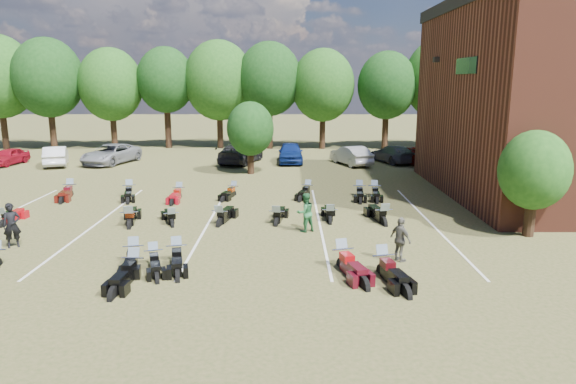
{
  "coord_description": "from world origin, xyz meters",
  "views": [
    {
      "loc": [
        0.62,
        -19.33,
        6.26
      ],
      "look_at": [
        0.58,
        4.0,
        1.2
      ],
      "focal_mm": 32.0,
      "sensor_mm": 36.0,
      "label": 1
    }
  ],
  "objects_px": {
    "car_4": "(290,153)",
    "person_green": "(305,212)",
    "person_black": "(12,225)",
    "motorcycle_7": "(4,226)",
    "person_grey": "(401,239)",
    "motorcycle_3": "(154,266)",
    "car_0": "(8,157)",
    "motorcycle_14": "(71,196)"
  },
  "relations": [
    {
      "from": "person_grey",
      "to": "motorcycle_3",
      "type": "bearing_deg",
      "value": 60.34
    },
    {
      "from": "car_0",
      "to": "person_grey",
      "type": "bearing_deg",
      "value": -33.37
    },
    {
      "from": "person_black",
      "to": "motorcycle_7",
      "type": "height_order",
      "value": "person_black"
    },
    {
      "from": "car_0",
      "to": "person_black",
      "type": "height_order",
      "value": "person_black"
    },
    {
      "from": "person_grey",
      "to": "motorcycle_7",
      "type": "bearing_deg",
      "value": 41.99
    },
    {
      "from": "motorcycle_7",
      "to": "motorcycle_14",
      "type": "xyz_separation_m",
      "value": [
        0.42,
        6.04,
        0.0
      ]
    },
    {
      "from": "person_grey",
      "to": "motorcycle_14",
      "type": "height_order",
      "value": "person_grey"
    },
    {
      "from": "car_0",
      "to": "person_grey",
      "type": "relative_size",
      "value": 2.32
    },
    {
      "from": "motorcycle_14",
      "to": "car_4",
      "type": "bearing_deg",
      "value": 35.94
    },
    {
      "from": "person_green",
      "to": "motorcycle_3",
      "type": "distance_m",
      "value": 6.83
    },
    {
      "from": "car_0",
      "to": "motorcycle_3",
      "type": "bearing_deg",
      "value": -45.78
    },
    {
      "from": "motorcycle_7",
      "to": "motorcycle_14",
      "type": "height_order",
      "value": "motorcycle_14"
    },
    {
      "from": "car_4",
      "to": "person_green",
      "type": "bearing_deg",
      "value": -88.65
    },
    {
      "from": "car_0",
      "to": "motorcycle_7",
      "type": "bearing_deg",
      "value": -55.66
    },
    {
      "from": "motorcycle_7",
      "to": "motorcycle_14",
      "type": "distance_m",
      "value": 6.05
    },
    {
      "from": "motorcycle_3",
      "to": "motorcycle_7",
      "type": "distance_m",
      "value": 9.33
    },
    {
      "from": "person_green",
      "to": "motorcycle_3",
      "type": "height_order",
      "value": "person_green"
    },
    {
      "from": "car_0",
      "to": "car_4",
      "type": "relative_size",
      "value": 0.81
    },
    {
      "from": "motorcycle_14",
      "to": "motorcycle_7",
      "type": "bearing_deg",
      "value": -102.39
    },
    {
      "from": "person_grey",
      "to": "motorcycle_14",
      "type": "bearing_deg",
      "value": 24.01
    },
    {
      "from": "person_green",
      "to": "motorcycle_7",
      "type": "height_order",
      "value": "person_green"
    },
    {
      "from": "motorcycle_3",
      "to": "motorcycle_14",
      "type": "height_order",
      "value": "motorcycle_14"
    },
    {
      "from": "car_4",
      "to": "person_black",
      "type": "xyz_separation_m",
      "value": [
        -10.71,
        -20.96,
        0.08
      ]
    },
    {
      "from": "car_4",
      "to": "person_black",
      "type": "distance_m",
      "value": 23.54
    },
    {
      "from": "person_black",
      "to": "motorcycle_7",
      "type": "relative_size",
      "value": 0.81
    },
    {
      "from": "car_0",
      "to": "person_green",
      "type": "xyz_separation_m",
      "value": [
        22.06,
        -17.7,
        0.2
      ]
    },
    {
      "from": "motorcycle_7",
      "to": "motorcycle_14",
      "type": "relative_size",
      "value": 0.89
    },
    {
      "from": "person_green",
      "to": "motorcycle_14",
      "type": "bearing_deg",
      "value": -56.25
    },
    {
      "from": "car_4",
      "to": "person_green",
      "type": "relative_size",
      "value": 2.78
    },
    {
      "from": "person_black",
      "to": "car_0",
      "type": "bearing_deg",
      "value": 89.0
    },
    {
      "from": "car_0",
      "to": "motorcycle_3",
      "type": "distance_m",
      "value": 27.51
    },
    {
      "from": "person_grey",
      "to": "car_0",
      "type": "bearing_deg",
      "value": 17.0
    },
    {
      "from": "person_grey",
      "to": "car_4",
      "type": "bearing_deg",
      "value": -23.2
    },
    {
      "from": "motorcycle_3",
      "to": "motorcycle_7",
      "type": "height_order",
      "value": "motorcycle_7"
    },
    {
      "from": "car_4",
      "to": "person_grey",
      "type": "bearing_deg",
      "value": -80.78
    },
    {
      "from": "person_green",
      "to": "motorcycle_3",
      "type": "relative_size",
      "value": 0.81
    },
    {
      "from": "motorcycle_7",
      "to": "person_black",
      "type": "bearing_deg",
      "value": 126.36
    },
    {
      "from": "person_black",
      "to": "person_grey",
      "type": "height_order",
      "value": "person_black"
    },
    {
      "from": "person_green",
      "to": "person_grey",
      "type": "relative_size",
      "value": 1.03
    },
    {
      "from": "person_black",
      "to": "motorcycle_14",
      "type": "xyz_separation_m",
      "value": [
        -1.56,
        8.96,
        -0.87
      ]
    },
    {
      "from": "car_4",
      "to": "motorcycle_14",
      "type": "xyz_separation_m",
      "value": [
        -12.27,
        -12.0,
        -0.79
      ]
    },
    {
      "from": "person_green",
      "to": "person_grey",
      "type": "xyz_separation_m",
      "value": [
        3.24,
        -3.68,
        -0.03
      ]
    }
  ]
}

